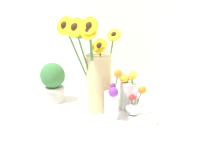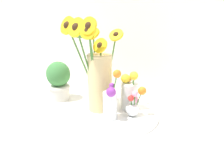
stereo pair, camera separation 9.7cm
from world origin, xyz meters
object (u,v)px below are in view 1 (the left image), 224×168
at_px(vase_small_back, 128,92).
at_px(potted_plant, 53,82).
at_px(serving_tray, 112,115).
at_px(mason_jar_sunflowers, 96,74).
at_px(vase_small_center, 112,101).
at_px(vase_bulb_right, 134,103).

height_order(vase_small_back, potted_plant, potted_plant).
distance_m(serving_tray, potted_plant, 0.39).
relative_size(mason_jar_sunflowers, vase_small_back, 2.32).
height_order(serving_tray, vase_small_center, vase_small_center).
relative_size(vase_small_center, potted_plant, 1.01).
distance_m(mason_jar_sunflowers, potted_plant, 0.30).
distance_m(serving_tray, vase_small_center, 0.11).
bearing_deg(potted_plant, vase_small_back, 10.31).
height_order(mason_jar_sunflowers, vase_small_back, mason_jar_sunflowers).
bearing_deg(serving_tray, potted_plant, 177.05).
distance_m(serving_tray, vase_bulb_right, 0.12).
xyz_separation_m(mason_jar_sunflowers, vase_small_center, (0.11, -0.05, -0.10)).
height_order(mason_jar_sunflowers, vase_small_center, mason_jar_sunflowers).
distance_m(vase_small_center, vase_small_back, 0.14).
height_order(vase_bulb_right, potted_plant, potted_plant).
xyz_separation_m(serving_tray, vase_small_center, (0.03, -0.05, 0.09)).
height_order(serving_tray, vase_small_back, vase_small_back).
relative_size(serving_tray, vase_bulb_right, 3.13).
distance_m(vase_small_back, potted_plant, 0.41).
bearing_deg(vase_small_center, potted_plant, 170.18).
xyz_separation_m(vase_small_center, vase_bulb_right, (0.07, 0.08, -0.02)).
distance_m(mason_jar_sunflowers, vase_small_center, 0.16).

